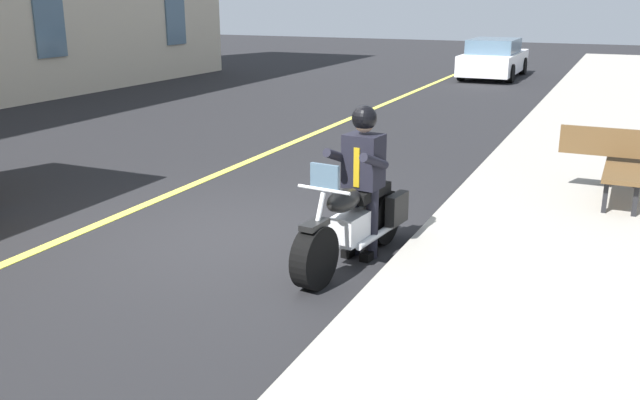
{
  "coord_description": "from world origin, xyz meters",
  "views": [
    {
      "loc": [
        6.88,
        4.13,
        2.87
      ],
      "look_at": [
        0.4,
        1.21,
        0.75
      ],
      "focal_mm": 38.38,
      "sensor_mm": 36.0,
      "label": 1
    }
  ],
  "objects_px": {
    "car_dark": "(494,58)",
    "bench_sidewalk": "(625,159)",
    "rider_main": "(363,169)",
    "motorcycle_main": "(354,223)"
  },
  "relations": [
    {
      "from": "car_dark",
      "to": "bench_sidewalk",
      "type": "bearing_deg",
      "value": 16.76
    },
    {
      "from": "rider_main",
      "to": "car_dark",
      "type": "distance_m",
      "value": 18.98
    },
    {
      "from": "motorcycle_main",
      "to": "car_dark",
      "type": "xyz_separation_m",
      "value": [
        -19.06,
        -2.02,
        0.24
      ]
    },
    {
      "from": "rider_main",
      "to": "car_dark",
      "type": "xyz_separation_m",
      "value": [
        -18.87,
        -2.04,
        -0.35
      ]
    },
    {
      "from": "car_dark",
      "to": "motorcycle_main",
      "type": "bearing_deg",
      "value": 6.06
    },
    {
      "from": "motorcycle_main",
      "to": "rider_main",
      "type": "height_order",
      "value": "rider_main"
    },
    {
      "from": "rider_main",
      "to": "bench_sidewalk",
      "type": "height_order",
      "value": "rider_main"
    },
    {
      "from": "rider_main",
      "to": "car_dark",
      "type": "bearing_deg",
      "value": -173.82
    },
    {
      "from": "motorcycle_main",
      "to": "bench_sidewalk",
      "type": "xyz_separation_m",
      "value": [
        -3.44,
        2.68,
        0.26
      ]
    },
    {
      "from": "motorcycle_main",
      "to": "rider_main",
      "type": "xyz_separation_m",
      "value": [
        -0.19,
        0.02,
        0.58
      ]
    }
  ]
}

